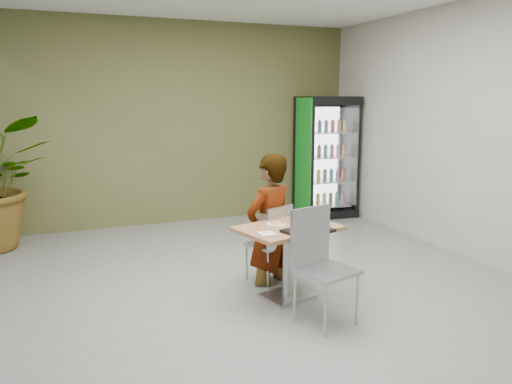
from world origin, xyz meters
The scene contains 11 objects.
ground centered at (0.00, 0.00, 0.00)m, with size 7.00×7.00×0.00m, color gray.
room_envelope centered at (0.00, 0.00, 1.60)m, with size 6.00×7.00×3.20m, color beige, non-canonical shape.
dining_table centered at (0.30, -0.05, 0.54)m, with size 1.10×0.89×0.75m.
chair_far centered at (0.35, 0.41, 0.51)m, with size 0.50×0.51×0.87m.
chair_near centered at (0.34, -0.60, 0.61)m, with size 0.56×0.56×1.04m.
seated_woman centered at (0.32, 0.44, 0.56)m, with size 0.64×0.41×1.73m, color black.
pizza_plate centered at (0.22, 0.04, 0.77)m, with size 0.28×0.20×0.03m.
soda_cup centered at (0.56, -0.03, 0.83)m, with size 0.09×0.09×0.16m.
napkin_stack centered at (-0.02, -0.26, 0.76)m, with size 0.15×0.15×0.02m, color white.
cafeteria_tray centered at (0.39, -0.31, 0.76)m, with size 0.44×0.32×0.03m, color black.
beverage_fridge centered at (2.50, 3.01, 1.01)m, with size 0.99×0.80×2.03m.
Camera 1 is at (-1.79, -4.38, 2.01)m, focal length 35.00 mm.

